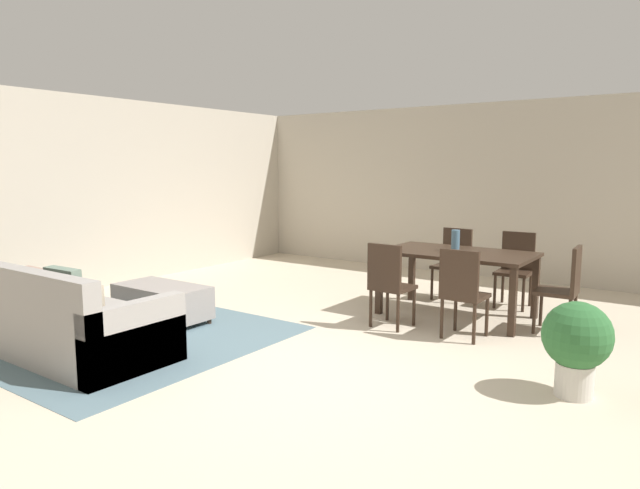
{
  "coord_description": "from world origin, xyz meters",
  "views": [
    {
      "loc": [
        2.74,
        -3.73,
        1.73
      ],
      "look_at": [
        -1.02,
        1.56,
        0.83
      ],
      "focal_mm": 31.69,
      "sensor_mm": 36.0,
      "label": 1
    }
  ],
  "objects_px": {
    "dining_chair_head_east": "(565,285)",
    "vase_centerpiece": "(455,240)",
    "dining_chair_far_left": "(454,259)",
    "dining_chair_near_right": "(462,289)",
    "dining_chair_far_right": "(516,265)",
    "dining_table": "(457,259)",
    "ottoman_table": "(162,301)",
    "dining_chair_near_left": "(389,280)",
    "potted_plant": "(577,341)",
    "couch": "(61,322)"
  },
  "relations": [
    {
      "from": "dining_table",
      "to": "potted_plant",
      "type": "height_order",
      "value": "dining_table"
    },
    {
      "from": "dining_chair_near_right",
      "to": "dining_chair_far_right",
      "type": "distance_m",
      "value": 1.71
    },
    {
      "from": "couch",
      "to": "dining_chair_far_right",
      "type": "xyz_separation_m",
      "value": [
        2.91,
        4.27,
        0.23
      ]
    },
    {
      "from": "potted_plant",
      "to": "dining_chair_head_east",
      "type": "bearing_deg",
      "value": 104.88
    },
    {
      "from": "dining_chair_near_right",
      "to": "dining_chair_head_east",
      "type": "relative_size",
      "value": 1.0
    },
    {
      "from": "ottoman_table",
      "to": "dining_chair_head_east",
      "type": "relative_size",
      "value": 1.18
    },
    {
      "from": "dining_chair_far_left",
      "to": "potted_plant",
      "type": "height_order",
      "value": "dining_chair_far_left"
    },
    {
      "from": "dining_table",
      "to": "vase_centerpiece",
      "type": "xyz_separation_m",
      "value": [
        -0.04,
        0.03,
        0.21
      ]
    },
    {
      "from": "dining_chair_near_left",
      "to": "vase_centerpiece",
      "type": "relative_size",
      "value": 3.79
    },
    {
      "from": "ottoman_table",
      "to": "dining_chair_head_east",
      "type": "height_order",
      "value": "dining_chair_head_east"
    },
    {
      "from": "dining_chair_near_right",
      "to": "dining_chair_far_left",
      "type": "distance_m",
      "value": 1.83
    },
    {
      "from": "potted_plant",
      "to": "dining_table",
      "type": "bearing_deg",
      "value": 133.85
    },
    {
      "from": "dining_chair_far_left",
      "to": "potted_plant",
      "type": "bearing_deg",
      "value": -51.6
    },
    {
      "from": "vase_centerpiece",
      "to": "dining_chair_near_left",
      "type": "bearing_deg",
      "value": -111.69
    },
    {
      "from": "dining_table",
      "to": "dining_chair_near_left",
      "type": "xyz_separation_m",
      "value": [
        -0.4,
        -0.89,
        -0.15
      ]
    },
    {
      "from": "dining_chair_near_right",
      "to": "vase_centerpiece",
      "type": "xyz_separation_m",
      "value": [
        -0.43,
        0.86,
        0.36
      ]
    },
    {
      "from": "dining_table",
      "to": "dining_chair_head_east",
      "type": "height_order",
      "value": "dining_chair_head_east"
    },
    {
      "from": "dining_table",
      "to": "dining_chair_head_east",
      "type": "relative_size",
      "value": 1.82
    },
    {
      "from": "dining_chair_near_right",
      "to": "dining_chair_far_left",
      "type": "bearing_deg",
      "value": 114.81
    },
    {
      "from": "vase_centerpiece",
      "to": "couch",
      "type": "bearing_deg",
      "value": -125.75
    },
    {
      "from": "vase_centerpiece",
      "to": "dining_chair_far_left",
      "type": "bearing_deg",
      "value": 112.81
    },
    {
      "from": "couch",
      "to": "potted_plant",
      "type": "distance_m",
      "value": 4.46
    },
    {
      "from": "dining_table",
      "to": "dining_chair_far_left",
      "type": "distance_m",
      "value": 0.93
    },
    {
      "from": "dining_chair_far_right",
      "to": "dining_chair_far_left",
      "type": "bearing_deg",
      "value": -176.09
    },
    {
      "from": "ottoman_table",
      "to": "dining_chair_far_right",
      "type": "xyz_separation_m",
      "value": [
        3.0,
        3.02,
        0.28
      ]
    },
    {
      "from": "dining_chair_far_right",
      "to": "vase_centerpiece",
      "type": "relative_size",
      "value": 3.79
    },
    {
      "from": "dining_chair_near_right",
      "to": "dining_chair_near_left",
      "type": "bearing_deg",
      "value": -175.53
    },
    {
      "from": "dining_chair_far_right",
      "to": "vase_centerpiece",
      "type": "height_order",
      "value": "vase_centerpiece"
    },
    {
      "from": "dining_chair_far_left",
      "to": "dining_chair_near_left",
      "type": "bearing_deg",
      "value": -90.88
    },
    {
      "from": "dining_chair_near_right",
      "to": "vase_centerpiece",
      "type": "height_order",
      "value": "vase_centerpiece"
    },
    {
      "from": "dining_chair_near_right",
      "to": "dining_table",
      "type": "bearing_deg",
      "value": 115.32
    },
    {
      "from": "ottoman_table",
      "to": "dining_chair_near_right",
      "type": "height_order",
      "value": "dining_chair_near_right"
    },
    {
      "from": "ottoman_table",
      "to": "vase_centerpiece",
      "type": "height_order",
      "value": "vase_centerpiece"
    },
    {
      "from": "dining_table",
      "to": "dining_chair_far_right",
      "type": "xyz_separation_m",
      "value": [
        0.41,
        0.89,
        -0.15
      ]
    },
    {
      "from": "couch",
      "to": "dining_chair_head_east",
      "type": "height_order",
      "value": "dining_chair_head_east"
    },
    {
      "from": "couch",
      "to": "dining_chair_far_right",
      "type": "bearing_deg",
      "value": 55.77
    },
    {
      "from": "dining_chair_far_left",
      "to": "vase_centerpiece",
      "type": "bearing_deg",
      "value": -67.19
    },
    {
      "from": "dining_chair_far_right",
      "to": "potted_plant",
      "type": "bearing_deg",
      "value": -64.77
    },
    {
      "from": "ottoman_table",
      "to": "dining_chair_near_right",
      "type": "xyz_separation_m",
      "value": [
        2.97,
        1.31,
        0.28
      ]
    },
    {
      "from": "dining_chair_far_right",
      "to": "ottoman_table",
      "type": "bearing_deg",
      "value": -134.73
    },
    {
      "from": "ottoman_table",
      "to": "dining_table",
      "type": "distance_m",
      "value": 3.38
    },
    {
      "from": "dining_chair_far_left",
      "to": "dining_chair_head_east",
      "type": "distance_m",
      "value": 1.78
    },
    {
      "from": "dining_chair_head_east",
      "to": "dining_table",
      "type": "bearing_deg",
      "value": 179.18
    },
    {
      "from": "dining_chair_far_left",
      "to": "dining_chair_far_right",
      "type": "distance_m",
      "value": 0.79
    },
    {
      "from": "dining_chair_head_east",
      "to": "vase_centerpiece",
      "type": "distance_m",
      "value": 1.27
    },
    {
      "from": "ottoman_table",
      "to": "dining_chair_far_left",
      "type": "bearing_deg",
      "value": 53.38
    },
    {
      "from": "dining_chair_far_left",
      "to": "dining_chair_head_east",
      "type": "bearing_deg",
      "value": -28.64
    },
    {
      "from": "dining_chair_near_left",
      "to": "dining_chair_head_east",
      "type": "bearing_deg",
      "value": 28.77
    },
    {
      "from": "dining_chair_near_right",
      "to": "dining_chair_head_east",
      "type": "xyz_separation_m",
      "value": [
        0.79,
        0.81,
        0.0
      ]
    },
    {
      "from": "dining_chair_near_right",
      "to": "dining_chair_far_right",
      "type": "bearing_deg",
      "value": 89.31
    }
  ]
}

